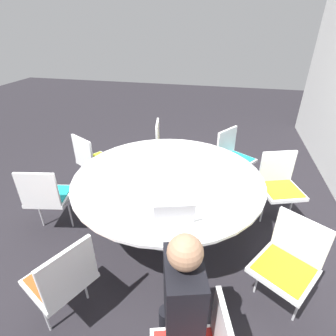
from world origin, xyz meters
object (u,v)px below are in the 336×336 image
object	(u,v)px
chair_3	(233,154)
chair_6	(47,194)
chair_4	(166,144)
chair_5	(93,158)
chair_2	(280,182)
laptop	(174,215)
chair_7	(63,277)
chair_1	(289,260)
person_0	(181,300)

from	to	relation	value
chair_3	chair_6	xyz separation A→B (m)	(1.46, -1.99, 0.00)
chair_4	chair_5	world-z (taller)	same
chair_2	chair_6	distance (m)	2.67
chair_4	laptop	bearing A→B (deg)	3.70
chair_2	chair_3	bearing A→B (deg)	-68.77
chair_6	chair_7	distance (m)	1.20
chair_3	laptop	size ratio (longest dim) A/B	2.23
chair_5	chair_1	bearing A→B (deg)	0.42
chair_7	chair_5	bearing A→B (deg)	46.50
chair_7	laptop	bearing A→B (deg)	-26.57
chair_5	chair_7	size ratio (longest dim) A/B	1.00
chair_3	chair_5	size ratio (longest dim) A/B	1.00
chair_3	chair_2	bearing A→B (deg)	74.55
chair_3	chair_6	bearing A→B (deg)	-19.80
chair_1	laptop	world-z (taller)	laptop
chair_1	chair_5	bearing A→B (deg)	5.36
chair_5	person_0	world-z (taller)	person_0
chair_1	chair_7	bearing A→B (deg)	51.76
chair_1	chair_4	xyz separation A→B (m)	(-1.99, -1.47, 0.00)
chair_1	chair_5	xyz separation A→B (m)	(-1.28, -2.35, 0.00)
chair_3	laptop	world-z (taller)	laptop
chair_4	person_0	distance (m)	2.74
chair_1	chair_2	size ratio (longest dim) A/B	1.00
chair_2	chair_7	world-z (taller)	same
chair_4	chair_5	xyz separation A→B (m)	(0.71, -0.88, 0.00)
chair_1	chair_2	world-z (taller)	same
chair_1	chair_4	bearing A→B (deg)	-19.56
laptop	chair_7	bearing A→B (deg)	20.82
chair_1	laptop	xyz separation A→B (m)	(-0.01, -0.95, 0.28)
chair_2	chair_3	size ratio (longest dim) A/B	1.00
chair_5	person_0	size ratio (longest dim) A/B	0.71
chair_6	chair_7	size ratio (longest dim) A/B	1.00
chair_4	chair_2	bearing A→B (deg)	51.95
chair_4	person_0	xyz separation A→B (m)	(2.64, 0.71, 0.19)
chair_1	chair_4	size ratio (longest dim) A/B	1.00
chair_4	laptop	distance (m)	2.06
laptop	chair_4	bearing A→B (deg)	-91.54
chair_5	chair_7	distance (m)	1.94
chair_4	chair_1	bearing A→B (deg)	25.35
chair_5	laptop	xyz separation A→B (m)	(1.26, 1.40, 0.28)
chair_2	person_0	distance (m)	2.05
chair_1	person_0	xyz separation A→B (m)	(0.66, -0.77, 0.19)
chair_3	chair_6	distance (m)	2.47
person_0	chair_1	bearing A→B (deg)	-65.94
chair_3	chair_5	distance (m)	1.98
chair_1	chair_3	bearing A→B (deg)	-42.16
chair_2	laptop	size ratio (longest dim) A/B	2.23
laptop	chair_2	bearing A→B (deg)	-147.79
chair_3	chair_5	world-z (taller)	same
chair_6	laptop	distance (m)	1.57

